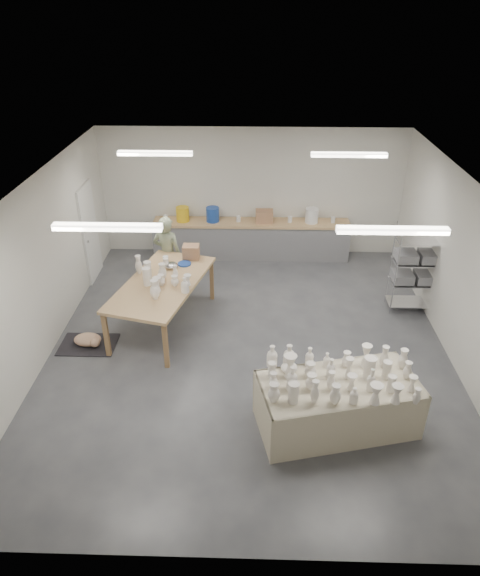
{
  "coord_description": "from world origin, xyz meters",
  "views": [
    {
      "loc": [
        0.06,
        -7.49,
        5.5
      ],
      "look_at": [
        -0.16,
        0.29,
        1.05
      ],
      "focal_mm": 32.0,
      "sensor_mm": 36.0,
      "label": 1
    }
  ],
  "objects_px": {
    "potter": "(168,254)",
    "red_stool": "(171,272)",
    "drying_table": "(336,402)",
    "work_table": "(164,280)"
  },
  "relations": [
    {
      "from": "red_stool",
      "to": "work_table",
      "type": "bearing_deg",
      "value": -84.86
    },
    {
      "from": "drying_table",
      "to": "work_table",
      "type": "distance_m",
      "value": 3.91
    },
    {
      "from": "drying_table",
      "to": "work_table",
      "type": "height_order",
      "value": "work_table"
    },
    {
      "from": "potter",
      "to": "red_stool",
      "type": "distance_m",
      "value": 0.62
    },
    {
      "from": "drying_table",
      "to": "potter",
      "type": "relative_size",
      "value": 1.45
    },
    {
      "from": "potter",
      "to": "work_table",
      "type": "bearing_deg",
      "value": 110.08
    },
    {
      "from": "drying_table",
      "to": "red_stool",
      "type": "relative_size",
      "value": 5.93
    },
    {
      "from": "work_table",
      "to": "potter",
      "type": "xyz_separation_m",
      "value": [
        -0.14,
        1.29,
        -0.09
      ]
    },
    {
      "from": "drying_table",
      "to": "potter",
      "type": "height_order",
      "value": "potter"
    },
    {
      "from": "work_table",
      "to": "drying_table",
      "type": "bearing_deg",
      "value": -28.02
    }
  ]
}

